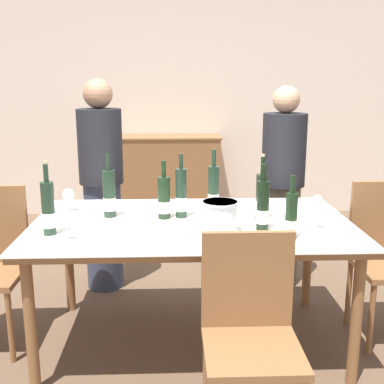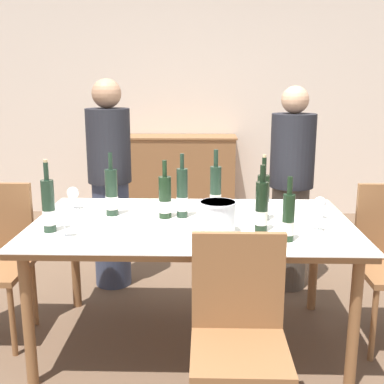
# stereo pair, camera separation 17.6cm
# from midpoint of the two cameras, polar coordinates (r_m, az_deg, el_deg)

# --- Properties ---
(ground_plane) EXTENTS (12.00, 12.00, 0.00)m
(ground_plane) POSITION_cam_midpoint_polar(r_m,az_deg,el_deg) (3.15, 1.67, -17.24)
(ground_plane) COLOR brown
(back_wall) EXTENTS (8.00, 0.10, 2.80)m
(back_wall) POSITION_cam_midpoint_polar(r_m,az_deg,el_deg) (5.76, 1.69, 11.24)
(back_wall) COLOR beige
(back_wall) RESTS_ON ground_plane
(sideboard_cabinet) EXTENTS (1.28, 0.46, 0.97)m
(sideboard_cabinet) POSITION_cam_midpoint_polar(r_m,az_deg,el_deg) (5.58, -0.49, 1.72)
(sideboard_cabinet) COLOR brown
(sideboard_cabinet) RESTS_ON ground_plane
(dining_table) EXTENTS (1.87, 1.11, 0.78)m
(dining_table) POSITION_cam_midpoint_polar(r_m,az_deg,el_deg) (2.86, 1.77, -4.79)
(dining_table) COLOR brown
(dining_table) RESTS_ON ground_plane
(ice_bucket) EXTENTS (0.20, 0.20, 0.17)m
(ice_bucket) POSITION_cam_midpoint_polar(r_m,az_deg,el_deg) (2.63, 4.99, -2.86)
(ice_bucket) COLOR silver
(ice_bucket) RESTS_ON dining_table
(wine_bottle_0) EXTENTS (0.06, 0.06, 0.34)m
(wine_bottle_0) POSITION_cam_midpoint_polar(r_m,az_deg,el_deg) (2.54, 13.31, -3.07)
(wine_bottle_0) COLOR black
(wine_bottle_0) RESTS_ON dining_table
(wine_bottle_1) EXTENTS (0.08, 0.08, 0.35)m
(wine_bottle_1) POSITION_cam_midpoint_polar(r_m,az_deg,el_deg) (2.89, -1.48, -0.76)
(wine_bottle_1) COLOR black
(wine_bottle_1) RESTS_ON dining_table
(wine_bottle_2) EXTENTS (0.07, 0.07, 0.40)m
(wine_bottle_2) POSITION_cam_midpoint_polar(r_m,az_deg,el_deg) (2.71, -14.88, -1.76)
(wine_bottle_2) COLOR #1E3323
(wine_bottle_2) RESTS_ON dining_table
(wine_bottle_3) EXTENTS (0.07, 0.07, 0.40)m
(wine_bottle_3) POSITION_cam_midpoint_polar(r_m,az_deg,el_deg) (2.98, 4.50, 0.09)
(wine_bottle_3) COLOR #1E3323
(wine_bottle_3) RESTS_ON dining_table
(wine_bottle_4) EXTENTS (0.08, 0.08, 0.39)m
(wine_bottle_4) POSITION_cam_midpoint_polar(r_m,az_deg,el_deg) (2.97, -7.84, -0.22)
(wine_bottle_4) COLOR #1E3323
(wine_bottle_4) RESTS_ON dining_table
(wine_bottle_5) EXTENTS (0.07, 0.07, 0.39)m
(wine_bottle_5) POSITION_cam_midpoint_polar(r_m,az_deg,el_deg) (2.89, 0.56, -0.31)
(wine_bottle_5) COLOR #1E3323
(wine_bottle_5) RESTS_ON dining_table
(wine_bottle_6) EXTENTS (0.07, 0.07, 0.39)m
(wine_bottle_6) POSITION_cam_midpoint_polar(r_m,az_deg,el_deg) (2.88, 10.15, -0.80)
(wine_bottle_6) COLOR black
(wine_bottle_6) RESTS_ON dining_table
(wine_bottle_7) EXTENTS (0.07, 0.07, 0.37)m
(wine_bottle_7) POSITION_cam_midpoint_polar(r_m,az_deg,el_deg) (2.67, 10.12, -1.86)
(wine_bottle_7) COLOR black
(wine_bottle_7) RESTS_ON dining_table
(wine_glass_0) EXTENTS (0.07, 0.07, 0.14)m
(wine_glass_0) POSITION_cam_midpoint_polar(r_m,az_deg,el_deg) (2.75, 16.46, -2.49)
(wine_glass_0) COLOR white
(wine_glass_0) RESTS_ON dining_table
(wine_glass_1) EXTENTS (0.07, 0.07, 0.14)m
(wine_glass_1) POSITION_cam_midpoint_polar(r_m,az_deg,el_deg) (3.00, 16.56, -1.34)
(wine_glass_1) COLOR white
(wine_glass_1) RESTS_ON dining_table
(wine_glass_2) EXTENTS (0.08, 0.08, 0.15)m
(wine_glass_2) POSITION_cam_midpoint_polar(r_m,az_deg,el_deg) (3.16, -12.40, -0.22)
(wine_glass_2) COLOR white
(wine_glass_2) RESTS_ON dining_table
(wine_glass_3) EXTENTS (0.07, 0.07, 0.14)m
(wine_glass_3) POSITION_cam_midpoint_polar(r_m,az_deg,el_deg) (2.60, -13.08, -3.14)
(wine_glass_3) COLOR white
(wine_glass_3) RESTS_ON dining_table
(chair_near_front) EXTENTS (0.42, 0.42, 0.93)m
(chair_near_front) POSITION_cam_midpoint_polar(r_m,az_deg,el_deg) (2.21, 7.92, -15.45)
(chair_near_front) COLOR brown
(chair_near_front) RESTS_ON ground_plane
(person_host) EXTENTS (0.33, 0.33, 1.60)m
(person_host) POSITION_cam_midpoint_polar(r_m,az_deg,el_deg) (3.72, -8.35, 0.80)
(person_host) COLOR #383F56
(person_host) RESTS_ON ground_plane
(person_guest_left) EXTENTS (0.33, 0.33, 1.55)m
(person_guest_left) POSITION_cam_midpoint_polar(r_m,az_deg,el_deg) (3.74, 12.96, 0.20)
(person_guest_left) COLOR #51473D
(person_guest_left) RESTS_ON ground_plane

